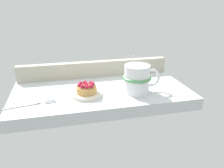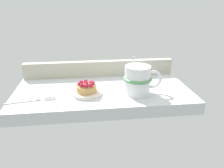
{
  "view_description": "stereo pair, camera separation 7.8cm",
  "coord_description": "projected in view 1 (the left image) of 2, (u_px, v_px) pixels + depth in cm",
  "views": [
    {
      "loc": [
        -13.93,
        -76.17,
        32.22
      ],
      "look_at": [
        2.89,
        -5.2,
        3.79
      ],
      "focal_mm": 35.91,
      "sensor_mm": 36.0,
      "label": 1
    },
    {
      "loc": [
        -6.23,
        -77.56,
        32.22
      ],
      "look_at": [
        2.89,
        -5.2,
        3.79
      ],
      "focal_mm": 35.91,
      "sensor_mm": 36.0,
      "label": 2
    }
  ],
  "objects": [
    {
      "name": "raspberry_tart",
      "position": [
        87.0,
        88.0,
        0.77
      ],
      "size": [
        7.05,
        7.05,
        3.85
      ],
      "color": "tan",
      "rests_on": "dessert_plate"
    },
    {
      "name": "ground_plane",
      "position": [
        101.0,
        94.0,
        0.85
      ],
      "size": [
        64.67,
        32.64,
        4.24
      ],
      "primitive_type": "cube",
      "color": "silver"
    },
    {
      "name": "window_rail_back",
      "position": [
        95.0,
        69.0,
        0.96
      ],
      "size": [
        63.38,
        3.01,
        6.69
      ],
      "primitive_type": "cube",
      "color": "#B2AD99",
      "rests_on": "ground_plane"
    },
    {
      "name": "dessert_plate",
      "position": [
        87.0,
        94.0,
        0.78
      ],
      "size": [
        10.3,
        10.3,
        1.15
      ],
      "color": "silver",
      "rests_on": "ground_plane"
    },
    {
      "name": "coffee_mug",
      "position": [
        137.0,
        79.0,
        0.79
      ],
      "size": [
        13.97,
        10.24,
        13.68
      ],
      "color": "white",
      "rests_on": "ground_plane"
    },
    {
      "name": "dessert_fork",
      "position": [
        31.0,
        104.0,
        0.71
      ],
      "size": [
        16.13,
        4.25,
        0.6
      ],
      "color": "#B7B7BC",
      "rests_on": "ground_plane"
    }
  ]
}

